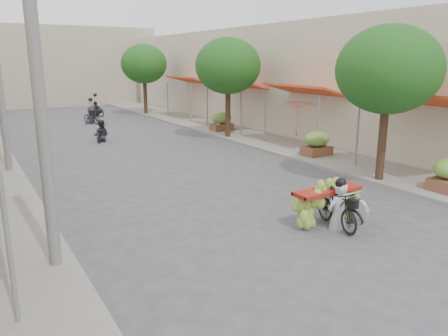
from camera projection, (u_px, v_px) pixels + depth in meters
ground at (357, 264)px, 9.05m from camera, size 120.00×120.00×0.00m
sidewalk_right at (242, 132)px, 25.01m from camera, size 4.00×60.00×0.12m
shophouse_row_right at (322, 79)px, 25.96m from camera, size 9.77×40.00×6.00m
far_building at (41, 66)px, 39.82m from camera, size 20.00×6.00×7.00m
utility_pole_near at (36, 65)px, 7.88m from camera, size 0.60×0.24×8.00m
street_tree_near at (388, 70)px, 14.16m from camera, size 3.40×3.40×5.25m
street_tree_mid at (228, 66)px, 22.48m from camera, size 3.40×3.40×5.25m
street_tree_far at (144, 64)px, 32.47m from camera, size 3.40×3.40×5.25m
produce_crate_mid at (317, 142)px, 18.63m from camera, size 1.20×0.88×1.16m
produce_crate_far at (222, 120)px, 25.29m from camera, size 1.20×0.88×1.16m
banana_motorbike at (334, 199)px, 10.94m from camera, size 2.20×1.88×2.22m
market_umbrella at (299, 99)px, 19.14m from camera, size 2.27×2.27×1.64m
pedestrian at (218, 116)px, 25.10m from camera, size 0.98×0.83×1.71m
bg_motorbike_a at (101, 127)px, 22.35m from camera, size 1.23×1.61×1.95m
bg_motorbike_b at (91, 111)px, 28.50m from camera, size 1.19×1.64×1.95m
bg_motorbike_c at (96, 106)px, 32.30m from camera, size 1.16×1.90×1.95m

